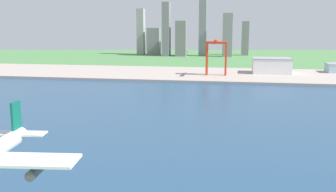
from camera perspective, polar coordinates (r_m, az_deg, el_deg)
The scene contains 6 objects.
ground_plane at distance 297.83m, azimuth 3.16°, elevation -1.42°, with size 2400.00×2400.00×0.00m, color #4A7D47.
water_bay at distance 239.93m, azimuth 1.37°, elevation -4.28°, with size 840.00×360.00×0.15m, color navy.
industrial_pier at distance 484.37m, azimuth 5.96°, elevation 3.25°, with size 840.00×140.00×2.50m, color #A3968E.
port_crane_red at distance 463.57m, azimuth 7.26°, elevation 6.89°, with size 25.10×36.66×43.29m.
warehouse_main at distance 500.57m, azimuth 15.21°, elevation 4.43°, with size 47.35×36.93×19.18m.
distant_skyline at distance 809.11m, azimuth 2.26°, elevation 9.18°, with size 239.82×67.94×118.44m.
Camera 1 is at (35.69, 10.63, 60.75)m, focal length 40.77 mm.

